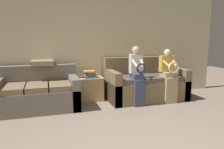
# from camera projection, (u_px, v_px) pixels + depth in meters

# --- Properties ---
(wall_back) EXTENTS (6.67, 0.06, 2.55)m
(wall_back) POSITION_uv_depth(u_px,v_px,m) (91.00, 45.00, 5.14)
(wall_back) COLOR beige
(wall_back) RESTS_ON ground_plane
(couch_main) EXTENTS (1.82, 0.93, 0.97)m
(couch_main) POSITION_uv_depth(u_px,v_px,m) (145.00, 84.00, 5.17)
(couch_main) COLOR brown
(couch_main) RESTS_ON ground_plane
(couch_side) EXTENTS (1.61, 0.94, 0.86)m
(couch_side) POSITION_uv_depth(u_px,v_px,m) (38.00, 94.00, 4.45)
(couch_side) COLOR #70665B
(couch_side) RESTS_ON ground_plane
(child_left_seated) EXTENTS (0.27, 0.38, 1.26)m
(child_left_seated) POSITION_uv_depth(u_px,v_px,m) (137.00, 73.00, 4.63)
(child_left_seated) COLOR #384260
(child_left_seated) RESTS_ON ground_plane
(child_right_seated) EXTENTS (0.34, 0.37, 1.19)m
(child_right_seated) POSITION_uv_depth(u_px,v_px,m) (169.00, 74.00, 4.85)
(child_right_seated) COLOR tan
(child_right_seated) RESTS_ON ground_plane
(side_shelf) EXTENTS (0.59, 0.41, 0.54)m
(side_shelf) POSITION_uv_depth(u_px,v_px,m) (90.00, 89.00, 5.04)
(side_shelf) COLOR tan
(side_shelf) RESTS_ON ground_plane
(book_stack) EXTENTS (0.26, 0.30, 0.16)m
(book_stack) POSITION_uv_depth(u_px,v_px,m) (90.00, 74.00, 4.99)
(book_stack) COLOR #33569E
(book_stack) RESTS_ON side_shelf
(throw_pillow) EXTENTS (0.46, 0.46, 0.10)m
(throw_pillow) POSITION_uv_depth(u_px,v_px,m) (43.00, 63.00, 4.69)
(throw_pillow) COLOR gray
(throw_pillow) RESTS_ON couch_side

